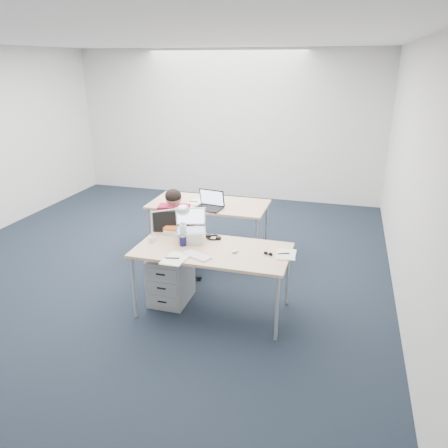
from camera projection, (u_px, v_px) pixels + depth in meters
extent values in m
plane|color=black|center=(154.00, 268.00, 5.75)|extent=(7.00, 7.00, 0.00)
cube|color=beige|center=(226.00, 125.00, 8.42)|extent=(6.00, 0.02, 2.80)
cube|color=beige|center=(414.00, 181.00, 4.49)|extent=(0.02, 7.00, 2.80)
cube|color=white|center=(139.00, 38.00, 4.77)|extent=(6.00, 7.00, 0.01)
cube|color=tan|center=(212.00, 250.00, 4.53)|extent=(1.60, 0.80, 0.03)
cylinder|color=#B7BABC|center=(134.00, 288.00, 4.54)|extent=(0.04, 0.04, 0.70)
cylinder|color=#B7BABC|center=(277.00, 309.00, 4.15)|extent=(0.04, 0.04, 0.70)
cylinder|color=#B7BABC|center=(161.00, 260.00, 5.17)|extent=(0.04, 0.04, 0.70)
cylinder|color=#B7BABC|center=(287.00, 276.00, 4.78)|extent=(0.04, 0.04, 0.70)
cube|color=tan|center=(209.00, 204.00, 5.99)|extent=(1.60, 0.80, 0.03)
cylinder|color=#B7BABC|center=(149.00, 232.00, 6.00)|extent=(0.04, 0.04, 0.70)
cylinder|color=#B7BABC|center=(256.00, 244.00, 5.61)|extent=(0.04, 0.04, 0.70)
cylinder|color=#B7BABC|center=(169.00, 216.00, 6.63)|extent=(0.04, 0.04, 0.70)
cylinder|color=#B7BABC|center=(266.00, 226.00, 6.24)|extent=(0.04, 0.04, 0.70)
cylinder|color=black|center=(176.00, 263.00, 5.36)|extent=(0.04, 0.04, 0.38)
cube|color=black|center=(175.00, 248.00, 5.29)|extent=(0.51, 0.51, 0.07)
cube|color=black|center=(171.00, 231.00, 4.99)|extent=(0.40, 0.14, 0.48)
cube|color=#B71A3E|center=(175.00, 225.00, 5.20)|extent=(0.39, 0.25, 0.49)
sphere|color=tan|center=(173.00, 198.00, 5.08)|extent=(0.19, 0.19, 0.19)
cube|color=#9A9C9F|center=(171.00, 278.00, 4.89)|extent=(0.40, 0.50, 0.55)
cube|color=#9A9C9F|center=(178.00, 230.00, 6.29)|extent=(0.40, 0.50, 0.55)
cube|color=white|center=(197.00, 256.00, 4.35)|extent=(0.33, 0.24, 0.02)
ellipsoid|color=white|center=(235.00, 251.00, 4.44)|extent=(0.08, 0.10, 0.03)
cylinder|color=#151543|center=(183.00, 240.00, 4.59)|extent=(0.08, 0.08, 0.12)
cylinder|color=silver|center=(183.00, 233.00, 4.62)|extent=(0.08, 0.08, 0.24)
cube|color=silver|center=(172.00, 230.00, 4.91)|extent=(0.19, 0.14, 0.08)
cube|color=black|center=(183.00, 229.00, 4.83)|extent=(0.05, 0.03, 0.17)
cube|color=#F4DC8D|center=(174.00, 259.00, 4.28)|extent=(0.23, 0.31, 0.01)
cube|color=#F4DC8D|center=(285.00, 255.00, 4.38)|extent=(0.21, 0.28, 0.01)
cylinder|color=white|center=(221.00, 202.00, 5.91)|extent=(0.07, 0.07, 0.09)
cube|color=white|center=(195.00, 202.00, 6.01)|extent=(0.23, 0.30, 0.01)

